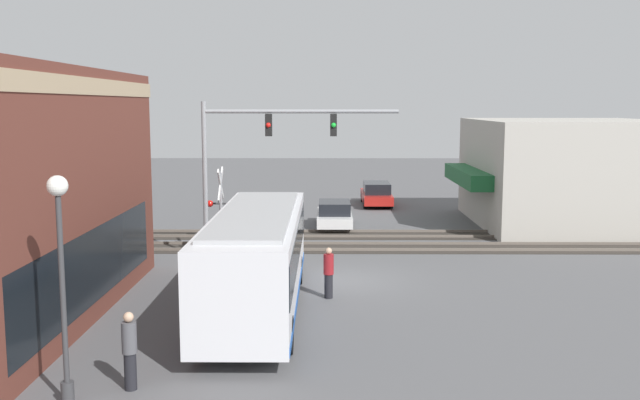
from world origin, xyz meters
TOP-DOWN VIEW (x-y plane):
  - ground_plane at (0.00, 0.00)m, footprint 120.00×120.00m
  - shop_building at (12.51, -12.17)m, footprint 10.81×10.61m
  - city_bus at (-3.86, 2.80)m, footprint 11.24×2.59m
  - traffic_signal_gantry at (3.51, 3.32)m, footprint 0.42×8.00m
  - crossing_signal at (4.02, 5.06)m, footprint 1.41×1.18m
  - streetlamp at (-10.86, 6.24)m, footprint 0.44×0.44m
  - rail_track_near at (6.00, 0.00)m, footprint 2.60×60.00m
  - rail_track_far at (9.20, 0.00)m, footprint 2.60×60.00m
  - parked_car_white at (11.47, 0.20)m, footprint 4.47×1.82m
  - parked_car_red at (19.76, -2.60)m, footprint 4.88×1.82m
  - pedestrian_by_lamp at (-10.07, 5.09)m, footprint 0.34×0.34m
  - pedestrian_near_bus at (-2.34, 0.57)m, footprint 0.34×0.34m

SIDE VIEW (x-z plane):
  - ground_plane at x=0.00m, z-range 0.00..0.00m
  - rail_track_near at x=6.00m, z-range -0.05..0.10m
  - rail_track_far at x=9.20m, z-range -0.05..0.10m
  - parked_car_white at x=11.47m, z-range -0.05..1.35m
  - parked_car_red at x=19.76m, z-range -0.05..1.44m
  - pedestrian_near_bus at x=-2.34m, z-range 0.02..1.73m
  - pedestrian_by_lamp at x=-10.07m, z-range 0.02..1.84m
  - city_bus at x=-3.86m, z-range 0.17..3.33m
  - crossing_signal at x=4.02m, z-range 0.39..4.20m
  - shop_building at x=12.51m, z-range 0.00..5.61m
  - streetlamp at x=-10.86m, z-range 0.48..5.45m
  - traffic_signal_gantry at x=3.51m, z-range 1.53..8.07m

